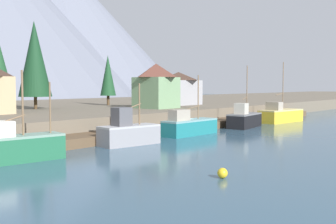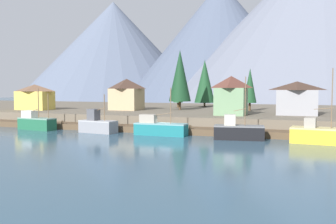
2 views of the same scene
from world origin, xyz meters
name	(u,v)px [view 2 (image 2 of 2)]	position (x,y,z in m)	size (l,w,h in m)	color
ground_plane	(198,125)	(0.00, 20.00, -0.50)	(400.00, 400.00, 1.00)	#335166
dock	(170,130)	(0.00, 1.99, 0.50)	(80.00, 4.00, 1.60)	brown
shoreline_bank	(211,114)	(0.00, 32.00, 1.25)	(400.00, 56.00, 2.50)	#665B4C
mountain_west_peak	(114,51)	(-92.61, 154.93, 31.13)	(119.12, 119.12, 62.26)	slate
mountain_central_peak	(220,42)	(-20.68, 141.49, 32.23)	(105.61, 105.61, 64.46)	#4C566B
mountain_east_peak	(319,23)	(28.11, 134.59, 38.48)	(150.38, 150.38, 76.96)	slate
fishing_boat_green	(36,122)	(-24.18, -1.76, 1.31)	(7.56, 3.33, 7.45)	#1E5B3D
fishing_boat_grey	(98,125)	(-11.55, -1.83, 1.30)	(6.75, 3.41, 6.40)	gray
fishing_boat_teal	(159,128)	(-0.61, -1.40, 1.15)	(8.38, 2.56, 7.49)	#196B70
fishing_boat_black	(238,131)	(11.86, -2.03, 1.21)	(7.40, 3.73, 9.09)	black
fishing_boat_yellow	(325,135)	(23.49, -2.21, 1.20)	(9.38, 4.11, 10.05)	gold
house_tan	(127,94)	(-16.74, 19.61, 6.10)	(6.80, 5.98, 7.05)	tan
house_grey	(297,98)	(19.69, 16.68, 5.65)	(7.41, 6.48, 6.18)	gray
house_green	(231,95)	(8.30, 12.13, 6.16)	(5.61, 6.10, 7.17)	#6B8E66
house_yellow	(35,97)	(-36.95, 13.33, 5.45)	(8.22, 4.76, 5.79)	gold
conifer_near_left	(205,81)	(-3.69, 39.90, 9.26)	(5.43, 5.43, 12.45)	#4C3823
conifer_near_right	(178,90)	(-9.05, 33.57, 6.98)	(2.49, 2.49, 7.73)	#4C3823
conifer_mid_left	(250,86)	(9.97, 25.58, 7.97)	(2.89, 2.89, 9.22)	#4C3823
conifer_back_left	(180,76)	(-5.70, 24.75, 10.27)	(5.06, 5.06, 13.63)	#4C3823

